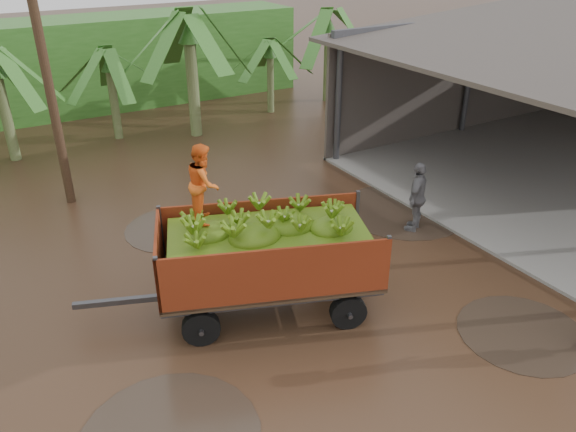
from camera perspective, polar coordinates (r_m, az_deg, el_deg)
name	(u,v)px	position (r m, az deg, el deg)	size (l,w,h in m)	color
ground	(284,297)	(11.68, -0.40, -8.19)	(100.00, 100.00, 0.00)	black
hedge_north	(35,70)	(24.89, -24.32, 13.39)	(22.00, 3.00, 3.60)	#2D661E
banana_trailer	(267,253)	(10.70, -2.15, -3.77)	(5.76, 3.33, 3.40)	#B03719
man_grey	(417,197)	(14.13, 13.00, 1.93)	(1.05, 0.44, 1.79)	slate
utility_pole	(44,60)	(15.56, -23.56, 14.34)	(1.20, 0.24, 7.64)	#47301E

